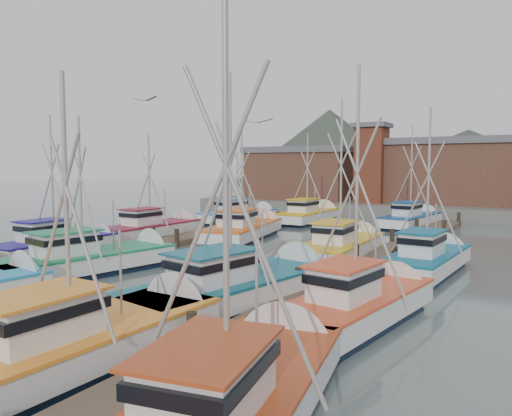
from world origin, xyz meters
The scene contains 23 objects.
ground centered at (0.00, 0.00, 0.00)m, with size 260.00×260.00×0.00m, color #50605E.
dock_left centered at (-7.00, 4.04, 0.21)m, with size 2.30×46.00×1.50m.
dock_right centered at (7.00, 4.04, 0.21)m, with size 2.30×46.00×1.50m.
quay centered at (0.00, 37.00, 0.60)m, with size 44.00×16.00×1.20m, color slate.
shed_left centered at (-11.00, 35.00, 4.34)m, with size 12.72×8.48×6.20m.
shed_center centered at (6.00, 37.00, 4.69)m, with size 14.84×9.54×6.90m.
lookout_tower centered at (-2.00, 33.00, 5.55)m, with size 3.60×3.60×8.50m.
distant_hills centered at (-12.76, 122.59, 0.00)m, with size 175.00×140.00×42.00m.
boat_1 centered at (4.13, -10.86, 0.68)m, with size 3.43×9.28×8.41m.
boat_3 centered at (9.33, -11.72, 0.69)m, with size 4.18×9.09×9.66m.
boat_4 centered at (-4.53, -2.98, 0.68)m, with size 4.55×9.67×8.43m.
boat_5 centered at (4.57, -3.84, 0.68)m, with size 4.76×10.17×9.53m.
boat_6 centered at (-9.61, -0.84, 0.68)m, with size 3.53×8.15×8.71m.
boat_7 centered at (9.32, -3.93, 0.68)m, with size 3.59×8.23×9.10m.
boat_8 centered at (-4.21, 10.59, 0.68)m, with size 4.88×10.27×8.60m.
boat_9 centered at (4.62, 6.92, 0.68)m, with size 3.83×9.01×9.61m.
boat_10 centered at (-9.96, 7.55, 0.68)m, with size 3.42×8.73×8.25m.
boat_11 centered at (9.67, 5.22, 0.68)m, with size 3.46×8.21×8.63m.
boat_12 centered at (-4.31, 22.22, 0.68)m, with size 3.63×9.39×8.93m.
boat_13 centered at (4.75, 23.26, 0.68)m, with size 3.71×8.88×9.26m.
boat_14 centered at (-9.62, 18.86, 0.68)m, with size 4.29×8.94×7.14m.
gull_near centered at (-3.11, -0.82, 8.58)m, with size 1.55×0.63×0.24m.
gull_far centered at (2.43, 0.90, 7.37)m, with size 1.55×0.63×0.24m.
Camera 1 is at (14.47, -19.91, 5.33)m, focal length 35.00 mm.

